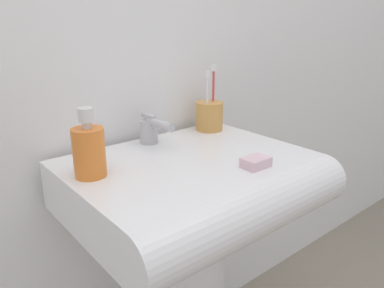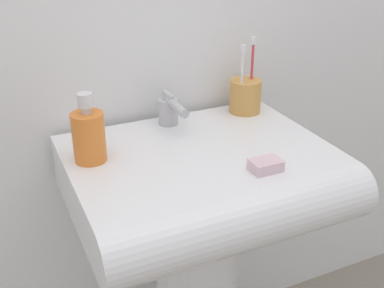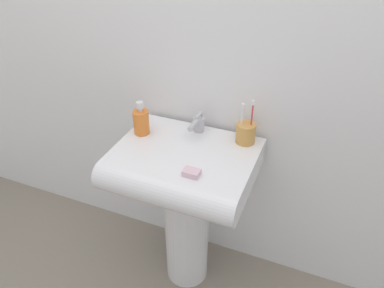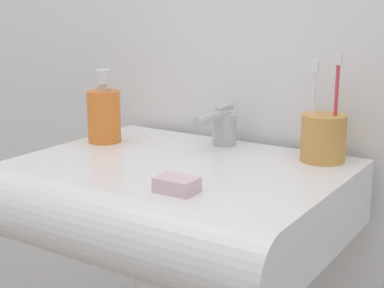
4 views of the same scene
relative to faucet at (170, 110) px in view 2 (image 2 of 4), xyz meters
name	(u,v)px [view 2 (image 2 of 4)]	position (x,y,z in m)	size (l,w,h in m)	color
sink_basin	(206,182)	(0.01, -0.20, -0.10)	(0.59, 0.49, 0.13)	white
faucet	(170,110)	(0.00, 0.00, 0.00)	(0.05, 0.14, 0.08)	#B7B7BC
toothbrush_cup	(245,95)	(0.22, 0.00, 0.00)	(0.08, 0.08, 0.20)	#D19347
soap_bottle	(89,135)	(-0.23, -0.10, 0.02)	(0.07, 0.07, 0.16)	orange
bar_soap	(266,165)	(0.09, -0.30, -0.03)	(0.07, 0.05, 0.02)	silver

